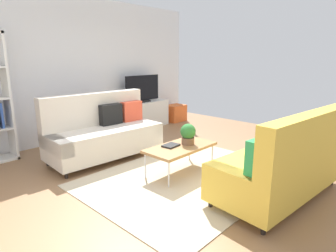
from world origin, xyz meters
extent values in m
plane|color=#936B47|center=(0.00, 0.00, 0.00)|extent=(7.68, 7.68, 0.00)
cube|color=silver|center=(0.00, 2.80, 1.45)|extent=(6.40, 0.12, 2.90)
cube|color=beige|center=(-0.01, -0.28, 0.01)|extent=(2.90, 2.20, 0.01)
cube|color=beige|center=(-0.36, 1.27, 0.32)|extent=(1.94, 0.94, 0.44)
cube|color=beige|center=(-0.34, 1.59, 0.82)|extent=(1.91, 0.30, 0.56)
cube|color=beige|center=(0.49, 1.22, 0.43)|extent=(0.24, 0.85, 0.22)
cube|color=beige|center=(-1.21, 1.31, 0.43)|extent=(0.24, 0.85, 0.22)
cylinder|color=black|center=(0.49, 0.88, 0.05)|extent=(0.05, 0.05, 0.10)
cylinder|color=black|center=(-1.25, 0.98, 0.05)|extent=(0.05, 0.05, 0.10)
cylinder|color=black|center=(0.53, 1.56, 0.05)|extent=(0.05, 0.05, 0.10)
cylinder|color=black|center=(-1.21, 1.66, 0.05)|extent=(0.05, 0.05, 0.10)
cube|color=#D84C33|center=(0.32, 1.37, 0.72)|extent=(0.41, 0.16, 0.36)
cube|color=black|center=(-0.13, 1.40, 0.72)|extent=(0.41, 0.16, 0.36)
cube|color=gold|center=(0.34, -1.43, 0.32)|extent=(1.97, 1.02, 0.44)
cube|color=gold|center=(0.31, -1.75, 0.82)|extent=(1.91, 0.38, 0.56)
cube|color=gold|center=(-0.51, -1.35, 0.43)|extent=(0.28, 0.86, 0.22)
cube|color=gold|center=(1.19, -1.51, 0.43)|extent=(0.28, 0.86, 0.22)
cylinder|color=black|center=(-0.49, -1.01, 0.05)|extent=(0.05, 0.05, 0.10)
cylinder|color=black|center=(1.24, -1.18, 0.05)|extent=(0.05, 0.05, 0.10)
cylinder|color=black|center=(-0.56, -1.68, 0.05)|extent=(0.05, 0.05, 0.10)
cylinder|color=black|center=(1.17, -1.85, 0.05)|extent=(0.05, 0.05, 0.10)
cube|color=#288C4C|center=(-0.34, -1.50, 0.72)|extent=(0.41, 0.18, 0.36)
cube|color=#9E7042|center=(0.04, -0.08, 0.40)|extent=(1.10, 0.56, 0.04)
cylinder|color=silver|center=(-0.46, 0.15, 0.19)|extent=(0.02, 0.02, 0.38)
cylinder|color=silver|center=(0.54, 0.15, 0.19)|extent=(0.02, 0.02, 0.38)
cylinder|color=silver|center=(-0.46, -0.31, 0.19)|extent=(0.02, 0.02, 0.38)
cylinder|color=silver|center=(0.54, -0.31, 0.19)|extent=(0.02, 0.02, 0.38)
cube|color=silver|center=(1.54, 2.46, 0.32)|extent=(1.40, 0.44, 0.64)
cube|color=black|center=(1.54, 2.44, 0.66)|extent=(0.36, 0.20, 0.04)
cube|color=black|center=(1.54, 2.44, 0.98)|extent=(1.00, 0.05, 0.60)
cube|color=white|center=(-1.43, 2.48, 1.05)|extent=(0.04, 0.36, 2.10)
cube|color=#3359B2|center=(-1.58, 2.48, 0.77)|extent=(0.04, 0.29, 0.42)
cube|color=orange|center=(2.64, 2.36, 0.22)|extent=(0.52, 0.40, 0.44)
cylinder|color=brown|center=(0.19, -0.10, 0.47)|extent=(0.19, 0.19, 0.11)
sphere|color=#2D7233|center=(0.19, -0.10, 0.62)|extent=(0.23, 0.23, 0.23)
cube|color=#262626|center=(-0.07, 0.02, 0.43)|extent=(0.25, 0.20, 0.03)
cylinder|color=#B24C4C|center=(0.96, 2.51, 0.72)|extent=(0.08, 0.08, 0.17)
cylinder|color=gold|center=(1.11, 2.42, 0.75)|extent=(0.05, 0.05, 0.21)
cylinder|color=#3F8C4C|center=(1.21, 2.42, 0.72)|extent=(0.05, 0.05, 0.16)
camera|label=1|loc=(-3.00, -2.70, 1.70)|focal=30.32mm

